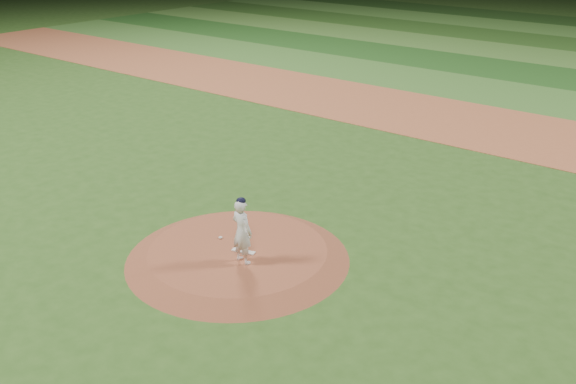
# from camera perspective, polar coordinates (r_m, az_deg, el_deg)

# --- Properties ---
(ground) EXTENTS (120.00, 120.00, 0.00)m
(ground) POSITION_cam_1_polar(r_m,az_deg,el_deg) (15.97, -4.46, -5.88)
(ground) COLOR #2C521A
(ground) RESTS_ON ground
(infield_dirt_band) EXTENTS (70.00, 6.00, 0.02)m
(infield_dirt_band) POSITION_cam_1_polar(r_m,az_deg,el_deg) (27.11, 15.93, 5.85)
(infield_dirt_band) COLOR #A25632
(infield_dirt_band) RESTS_ON ground
(outfield_stripe_0) EXTENTS (70.00, 5.00, 0.02)m
(outfield_stripe_0) POSITION_cam_1_polar(r_m,az_deg,el_deg) (32.11, 19.85, 8.03)
(outfield_stripe_0) COLOR #3B6E28
(outfield_stripe_0) RESTS_ON ground
(outfield_stripe_1) EXTENTS (70.00, 5.00, 0.02)m
(outfield_stripe_1) POSITION_cam_1_polar(r_m,az_deg,el_deg) (36.78, 22.50, 9.48)
(outfield_stripe_1) COLOR #1E4C18
(outfield_stripe_1) RESTS_ON ground
(pitchers_mound) EXTENTS (5.50, 5.50, 0.25)m
(pitchers_mound) POSITION_cam_1_polar(r_m,az_deg,el_deg) (15.91, -4.47, -5.49)
(pitchers_mound) COLOR brown
(pitchers_mound) RESTS_ON ground
(pitching_rubber) EXTENTS (0.61, 0.30, 0.03)m
(pitching_rubber) POSITION_cam_1_polar(r_m,az_deg,el_deg) (15.72, -3.98, -5.28)
(pitching_rubber) COLOR silver
(pitching_rubber) RESTS_ON pitchers_mound
(rosin_bag) EXTENTS (0.10, 0.10, 0.06)m
(rosin_bag) POSITION_cam_1_polar(r_m,az_deg,el_deg) (16.38, -6.02, -4.04)
(rosin_bag) COLOR beige
(rosin_bag) RESTS_ON pitchers_mound
(pitcher_on_mound) EXTENTS (0.62, 0.43, 1.66)m
(pitcher_on_mound) POSITION_cam_1_polar(r_m,az_deg,el_deg) (14.92, -4.11, -3.46)
(pitcher_on_mound) COLOR white
(pitcher_on_mound) RESTS_ON pitchers_mound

